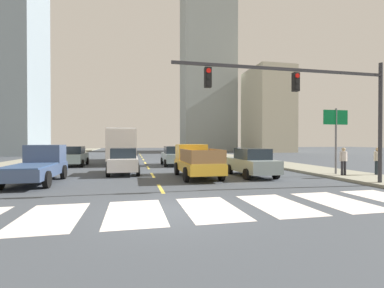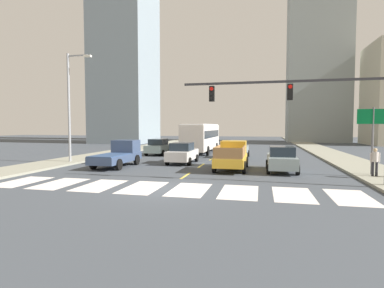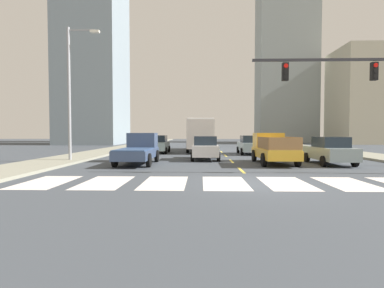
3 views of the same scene
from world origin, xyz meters
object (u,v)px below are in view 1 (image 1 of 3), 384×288
sedan_far (74,156)px  traffic_signal_gantry (319,96)px  pickup_stakebed (196,161)px  sedan_near_left (251,162)px  city_bus (123,143)px  pedestrian_walking (344,159)px  sedan_mid (174,156)px  pickup_dark (39,165)px  direction_sign_green (336,127)px  pedestrian_waiting (378,159)px  sedan_near_right (124,161)px

sedan_far → traffic_signal_gantry: size_ratio=0.42×
pickup_stakebed → sedan_near_left: size_ratio=1.18×
city_bus → pedestrian_walking: city_bus is taller
pickup_stakebed → sedan_mid: (-0.14, 7.99, -0.08)m
sedan_mid → city_bus: bearing=138.1°
sedan_near_left → city_bus: bearing=122.9°
pickup_dark → sedan_mid: pickup_dark is taller
city_bus → pedestrian_walking: bearing=-48.3°
sedan_far → direction_sign_green: 20.55m
pickup_dark → pedestrian_waiting: 19.40m
pickup_dark → sedan_near_right: size_ratio=1.18×
city_bus → pedestrian_waiting: 21.45m
sedan_far → sedan_near_left: size_ratio=1.00×
pickup_stakebed → sedan_near_left: bearing=-8.3°
pedestrian_walking → direction_sign_green: bearing=38.1°
pedestrian_waiting → direction_sign_green: bearing=33.3°
pickup_stakebed → traffic_signal_gantry: bearing=-45.5°
sedan_far → traffic_signal_gantry: bearing=-45.2°
sedan_far → pedestrian_waiting: 22.75m
pickup_dark → sedan_mid: (8.46, 8.37, -0.06)m
direction_sign_green → pedestrian_waiting: size_ratio=2.56×
pickup_stakebed → pickup_dark: 8.61m
sedan_far → sedan_mid: bearing=-6.8°
sedan_near_left → traffic_signal_gantry: 5.78m
pickup_stakebed → traffic_signal_gantry: (4.70, -5.10, 3.32)m
traffic_signal_gantry → direction_sign_green: bearing=42.4°
pickup_stakebed → sedan_mid: pickup_stakebed is taller
pickup_dark → pedestrian_waiting: (19.29, -2.14, 0.20)m
pedestrian_waiting → pedestrian_walking: 2.18m
pickup_dark → pedestrian_walking: (17.12, -1.89, 0.20)m
pickup_dark → pedestrian_walking: bearing=-9.2°
sedan_near_right → direction_sign_green: (12.87, -4.02, 2.17)m
pickup_dark → direction_sign_green: direction_sign_green is taller
pedestrian_walking → sedan_near_right: bearing=110.8°
pickup_dark → pedestrian_walking: 17.22m
sedan_near_right → pickup_dark: bearing=-146.3°
pickup_dark → sedan_near_right: 5.13m
pickup_dark → direction_sign_green: bearing=-6.9°
sedan_mid → traffic_signal_gantry: bearing=-67.1°
pickup_dark → pickup_stakebed: bearing=-0.3°
pickup_stakebed → sedan_near_right: 4.96m
city_bus → sedan_near_right: 10.07m
sedan_near_right → traffic_signal_gantry: 12.23m
sedan_near_right → pedestrian_walking: bearing=-19.9°
traffic_signal_gantry → pedestrian_walking: bearing=36.5°
sedan_near_right → sedan_far: bearing=123.3°
sedan_far → sedan_near_left: bearing=-37.5°
sedan_far → pedestrian_walking: (17.28, -11.55, 0.26)m
sedan_near_left → pedestrian_waiting: (7.30, -1.92, 0.26)m
sedan_mid → direction_sign_green: 13.11m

